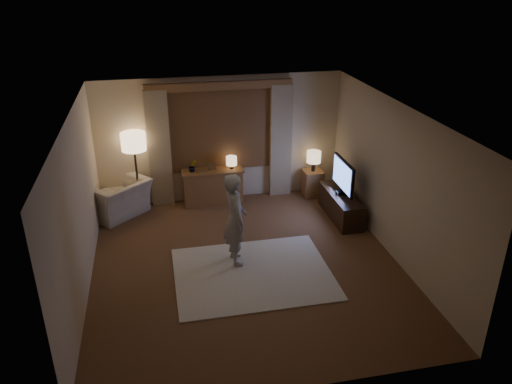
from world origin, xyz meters
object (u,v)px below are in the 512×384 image
object	(u,v)px
person	(235,219)
armchair	(117,198)
sideboard	(213,187)
tv_stand	(341,206)
side_table	(312,183)

from	to	relation	value
person	armchair	bearing A→B (deg)	37.42
sideboard	tv_stand	world-z (taller)	sideboard
sideboard	person	xyz separation A→B (m)	(0.07, -2.37, 0.46)
side_table	person	xyz separation A→B (m)	(-2.08, -2.32, 0.53)
sideboard	armchair	world-z (taller)	armchair
armchair	side_table	xyz separation A→B (m)	(4.07, 0.10, -0.08)
sideboard	side_table	xyz separation A→B (m)	(2.15, -0.05, -0.07)
side_table	armchair	bearing A→B (deg)	-178.57
sideboard	tv_stand	size ratio (longest dim) A/B	0.86
sideboard	person	world-z (taller)	person
sideboard	person	size ratio (longest dim) A/B	0.76
tv_stand	side_table	bearing A→B (deg)	101.38
side_table	sideboard	bearing A→B (deg)	178.67
armchair	person	distance (m)	3.02
tv_stand	person	xyz separation A→B (m)	(-2.30, -1.19, 0.56)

